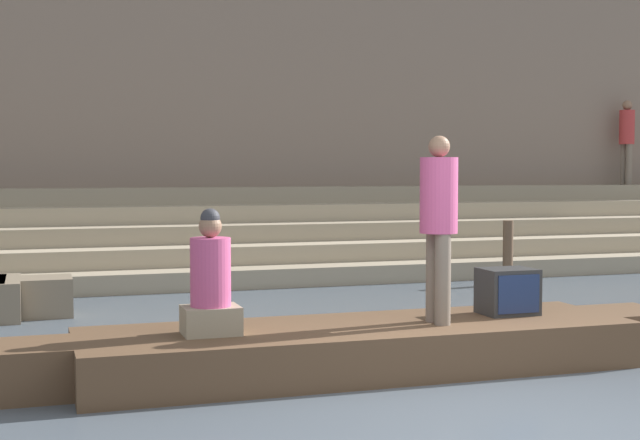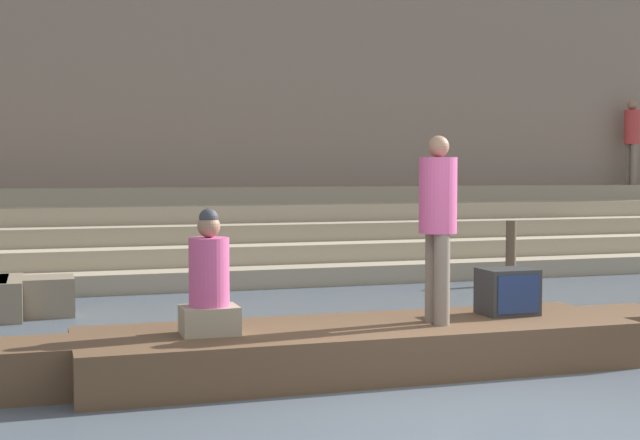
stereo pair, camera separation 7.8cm
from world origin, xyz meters
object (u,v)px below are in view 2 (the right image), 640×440
person_rowing (209,284)px  mooring_post (511,253)px  person_standing (438,216)px  tv_set (508,292)px  rowboat_main (359,346)px  person_on_steps (632,136)px

person_rowing → mooring_post: person_rowing is taller
person_standing → person_rowing: 2.19m
person_rowing → tv_set: (2.99, 0.15, -0.21)m
person_rowing → mooring_post: size_ratio=1.05×
rowboat_main → person_on_steps: person_on_steps is taller
rowboat_main → person_rowing: (-1.39, -0.03, 0.63)m
rowboat_main → tv_set: size_ratio=12.50×
person_standing → person_rowing: size_ratio=1.59×
person_rowing → mooring_post: (5.80, 5.03, -0.34)m
person_standing → tv_set: bearing=16.3°
tv_set → mooring_post: size_ratio=0.50×
rowboat_main → tv_set: bearing=5.2°
rowboat_main → person_on_steps: 12.92m
rowboat_main → mooring_post: mooring_post is taller
person_rowing → rowboat_main: bearing=18.1°
person_standing → tv_set: person_standing is taller
rowboat_main → person_standing: person_standing is taller
person_on_steps → rowboat_main: bearing=-38.1°
person_rowing → person_on_steps: size_ratio=0.60×
rowboat_main → person_on_steps: size_ratio=3.62×
rowboat_main → mooring_post: 6.67m
tv_set → mooring_post: mooring_post is taller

